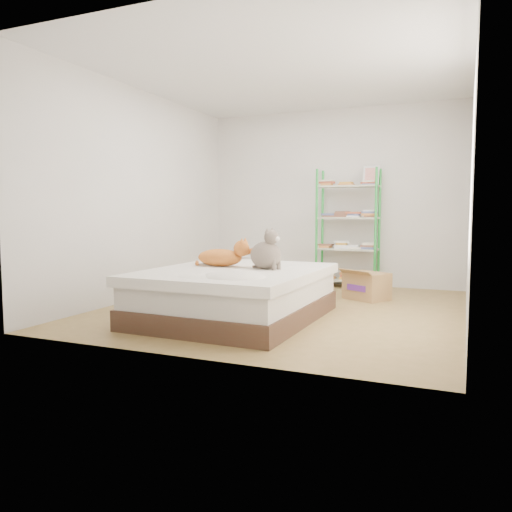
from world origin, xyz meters
The scene contains 7 objects.
room centered at (0.00, 0.00, 1.30)m, with size 3.81×4.21×2.61m.
bed centered at (-0.27, -0.72, 0.25)m, with size 1.64×2.03×0.51m.
orange_cat centered at (-0.53, -0.54, 0.63)m, with size 0.58×0.31×0.23m, color orange, non-canonical shape.
grey_cat centered at (0.01, -0.59, 0.71)m, with size 0.30×0.36×0.40m, color gray, non-canonical shape.
shelf_unit centered at (0.31, 1.88, 0.83)m, with size 0.88×0.36×1.74m.
cardboard_box centered at (0.76, 0.94, 0.17)m, with size 0.61×0.64×0.39m.
white_bin centered at (-1.21, 1.85, 0.20)m, with size 0.41×0.38×0.40m.
Camera 1 is at (1.87, -5.25, 1.08)m, focal length 35.00 mm.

